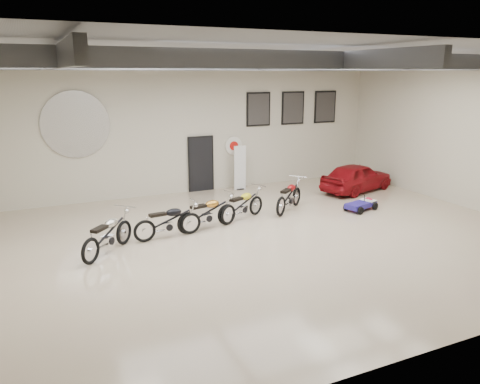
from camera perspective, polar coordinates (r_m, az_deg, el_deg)
name	(u,v)px	position (r m, az deg, el deg)	size (l,w,h in m)	color
floor	(258,240)	(13.11, 2.20, -5.85)	(16.00, 12.00, 0.01)	tan
ceiling	(260,53)	(12.31, 2.43, 16.56)	(16.00, 12.00, 0.01)	gray
back_wall	(187,128)	(17.97, -6.46, 7.80)	(16.00, 0.02, 5.00)	beige
right_wall	(472,135)	(17.57, 26.41, 6.25)	(0.02, 12.00, 5.00)	beige
ceiling_beams	(260,63)	(12.30, 2.42, 15.39)	(15.80, 11.80, 0.32)	#515258
door	(201,164)	(18.30, -4.80, 3.36)	(0.92, 0.08, 2.10)	black
logo_plaque	(76,125)	(17.07, -19.40, 7.75)	(2.30, 0.06, 1.16)	silver
poster_left	(258,109)	(19.03, 2.26, 10.05)	(1.05, 0.08, 1.35)	black
poster_mid	(293,108)	(19.80, 6.46, 10.14)	(1.05, 0.08, 1.35)	black
poster_right	(325,107)	(20.67, 10.33, 10.18)	(1.05, 0.08, 1.35)	black
oil_sign	(234,146)	(18.71, -0.79, 5.67)	(0.72, 0.10, 0.72)	white
banner_stand	(240,167)	(18.47, -0.01, 3.03)	(0.49, 0.19, 1.79)	white
motorcycle_silver	(108,234)	(12.44, -15.85, -4.92)	(2.06, 0.64, 1.07)	silver
motorcycle_black	(168,221)	(13.24, -8.78, -3.47)	(1.95, 0.61, 1.02)	silver
motorcycle_gold	(207,212)	(13.87, -4.02, -2.47)	(1.99, 0.62, 1.04)	silver
motorcycle_yellow	(242,204)	(14.72, 0.30, -1.50)	(1.93, 0.60, 1.00)	silver
motorcycle_red	(289,196)	(15.75, 6.00, -0.43)	(2.02, 0.63, 1.05)	silver
go_kart	(363,202)	(16.39, 14.79, -1.20)	(1.46, 0.66, 0.53)	navy
vintage_car	(357,177)	(18.82, 14.04, 1.77)	(3.30, 1.33, 1.13)	maroon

